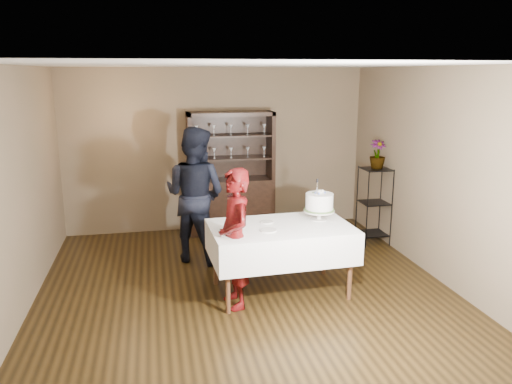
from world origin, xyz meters
TOP-DOWN VIEW (x-y plane):
  - floor at (0.00, 0.00)m, footprint 5.00×5.00m
  - ceiling at (0.00, 0.00)m, footprint 5.00×5.00m
  - back_wall at (0.00, 2.50)m, footprint 5.00×0.02m
  - wall_left at (-2.50, 0.00)m, footprint 0.02×5.00m
  - wall_right at (2.50, 0.00)m, footprint 0.02×5.00m
  - china_hutch at (0.20, 2.25)m, footprint 1.40×0.48m
  - plant_etagere at (2.28, 1.20)m, footprint 0.42×0.42m
  - cake_table at (0.41, -0.26)m, footprint 1.72×1.10m
  - woman at (-0.19, -0.49)m, footprint 0.47×0.64m
  - man at (-0.50, 1.05)m, footprint 1.17×1.11m
  - cake at (0.93, -0.11)m, footprint 0.41×0.41m
  - plate_near at (0.22, -0.41)m, footprint 0.21×0.21m
  - plate_far at (0.27, -0.09)m, footprint 0.18×0.18m
  - potted_plant at (2.29, 1.20)m, footprint 0.25×0.25m

SIDE VIEW (x-z plane):
  - floor at x=0.00m, z-range 0.00..0.00m
  - cake_table at x=0.41m, z-range 0.22..1.06m
  - plant_etagere at x=2.28m, z-range 0.05..1.25m
  - china_hutch at x=0.20m, z-range -0.34..1.66m
  - woman at x=-0.19m, z-range 0.00..1.61m
  - plate_near at x=0.22m, z-range 0.84..0.86m
  - plate_far at x=0.27m, z-range 0.84..0.86m
  - man at x=-0.50m, z-range 0.00..1.90m
  - cake at x=0.93m, z-range 0.79..1.31m
  - back_wall at x=0.00m, z-range 0.00..2.70m
  - wall_left at x=-2.50m, z-range 0.00..2.70m
  - wall_right at x=2.50m, z-range 0.00..2.70m
  - potted_plant at x=2.29m, z-range 1.19..1.62m
  - ceiling at x=0.00m, z-range 2.70..2.70m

